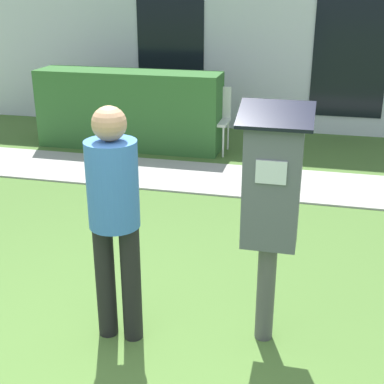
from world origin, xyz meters
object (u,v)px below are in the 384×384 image
Objects in this scene: parking_meter at (271,198)px; outdoor_chair_middle at (214,114)px; person_standing at (114,209)px; outdoor_chair_left at (137,110)px.

outdoor_chair_middle is at bearing 105.86° from parking_meter.
outdoor_chair_left is (-1.39, 4.42, -0.40)m from person_standing.
parking_meter is 1.01× the size of person_standing.
parking_meter is at bearing -49.65° from outdoor_chair_middle.
parking_meter reaches higher than person_standing.
parking_meter is at bearing 31.36° from person_standing.
parking_meter is at bearing -58.42° from outdoor_chair_left.
outdoor_chair_left and outdoor_chair_middle have the same top height.
person_standing is at bearing -167.81° from parking_meter.
outdoor_chair_left is at bearing 119.07° from parking_meter.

